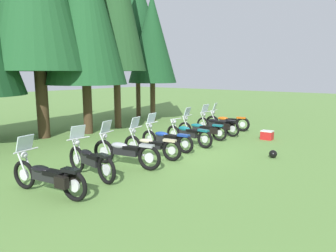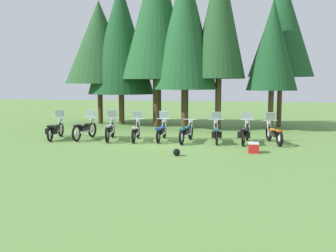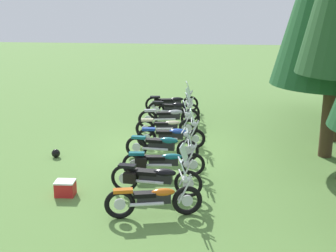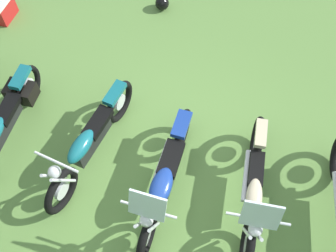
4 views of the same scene
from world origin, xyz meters
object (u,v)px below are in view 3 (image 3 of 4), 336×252
Objects in this scene: motorcycle_7 at (155,177)px; picnic_cooler at (65,188)px; motorcycle_3 at (168,126)px; motorcycle_4 at (172,135)px; motorcycle_5 at (162,146)px; motorcycle_8 at (155,198)px; motorcycle_2 at (170,116)px; dropped_helmet at (56,153)px; motorcycle_0 at (171,102)px; motorcycle_1 at (174,109)px; motorcycle_6 at (162,161)px.

motorcycle_7 is 4.64× the size of picnic_cooler.
motorcycle_4 is (1.17, 0.28, 0.01)m from motorcycle_3.
motorcycle_8 is (3.89, 0.35, -0.00)m from motorcycle_5.
motorcycle_2 is 5.01m from dropped_helmet.
motorcycle_7 is at bearing -97.23° from motorcycle_0.
motorcycle_1 is at bearing 81.51° from motorcycle_3.
motorcycle_2 is at bearing 83.32° from motorcycle_3.
dropped_helmet is at bearing 150.59° from motorcycle_7.
motorcycle_2 reaches higher than motorcycle_3.
motorcycle_6 reaches higher than dropped_helmet.
motorcycle_5 is 1.00× the size of motorcycle_6.
motorcycle_0 is 7.17m from dropped_helmet.
motorcycle_0 is 1.01× the size of motorcycle_6.
motorcycle_4 is at bearing -94.28° from motorcycle_0.
motorcycle_7 is (5.03, 0.27, 0.04)m from motorcycle_3.
motorcycle_7 is 1.08× the size of motorcycle_8.
motorcycle_2 is (2.69, 0.26, 0.01)m from motorcycle_0.
motorcycle_4 is 0.99× the size of motorcycle_6.
motorcycle_3 is 5.03m from motorcycle_7.
motorcycle_1 is 4.32× the size of picnic_cooler.
motorcycle_5 is at bearing 98.65° from motorcycle_7.
motorcycle_0 is 1.01× the size of motorcycle_5.
picnic_cooler is at bearing -120.20° from motorcycle_5.
motorcycle_5 is at bearing -97.04° from motorcycle_0.
motorcycle_8 reaches higher than motorcycle_5.
motorcycle_5 is at bearing 81.09° from motorcycle_8.
picnic_cooler is at bearing -121.63° from motorcycle_4.
motorcycle_3 reaches higher than picnic_cooler.
motorcycle_4 is at bearing 78.02° from motorcycle_8.
motorcycle_0 reaches higher than motorcycle_5.
motorcycle_7 is at bearing -96.24° from motorcycle_3.
motorcycle_8 is 8.21× the size of dropped_helmet.
motorcycle_6 is at bearing 125.78° from picnic_cooler.
motorcycle_3 is (1.26, 0.06, -0.04)m from motorcycle_2.
dropped_helmet is (1.41, -3.55, -0.32)m from motorcycle_4.
motorcycle_2 is at bearing 140.10° from dropped_helmet.
motorcycle_5 is at bearing -99.44° from motorcycle_2.
motorcycle_0 is at bearing 80.35° from motorcycle_8.
motorcycle_3 is 1.20m from motorcycle_4.
motorcycle_7 reaches higher than motorcycle_8.
motorcycle_1 reaches higher than picnic_cooler.
motorcycle_4 is 4.77m from picnic_cooler.
motorcycle_3 is at bearing -99.57° from motorcycle_2.
motorcycle_0 is 4.57× the size of picnic_cooler.
motorcycle_0 is at bearing 106.86° from motorcycle_1.
motorcycle_1 is at bearing 79.22° from motorcycle_8.
motorcycle_3 reaches higher than dropped_helmet.
motorcycle_2 is 6.29m from motorcycle_7.
motorcycle_6 reaches higher than picnic_cooler.
motorcycle_1 is 6.28m from motorcycle_6.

